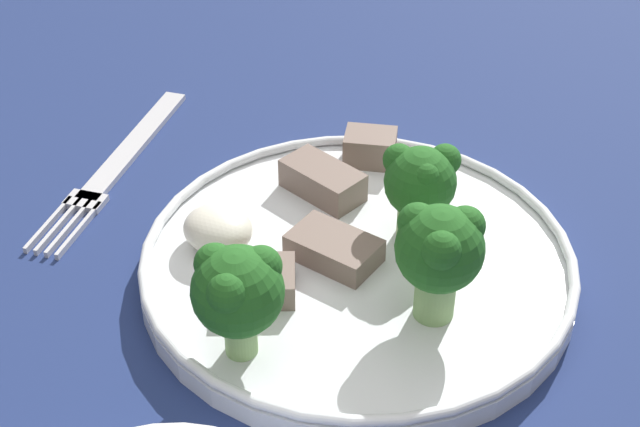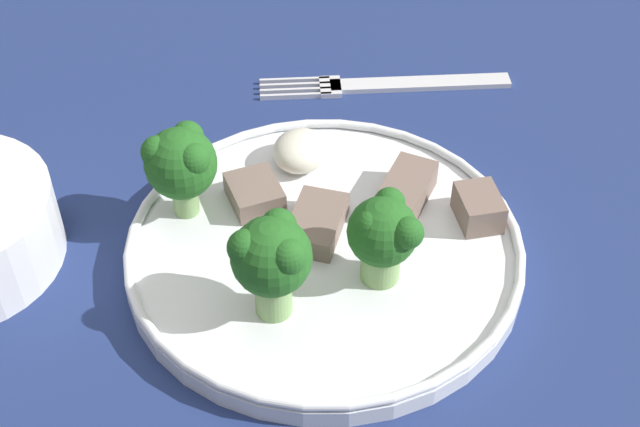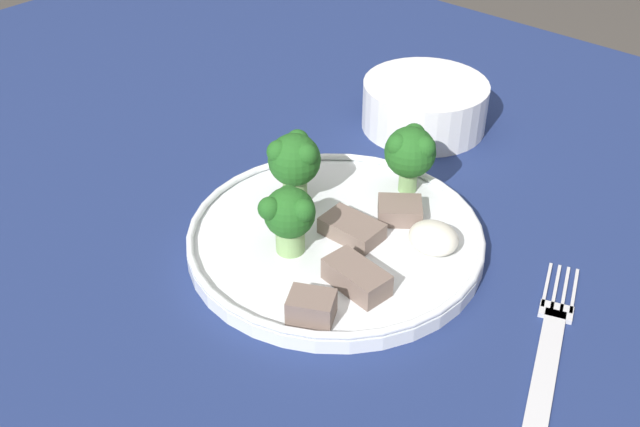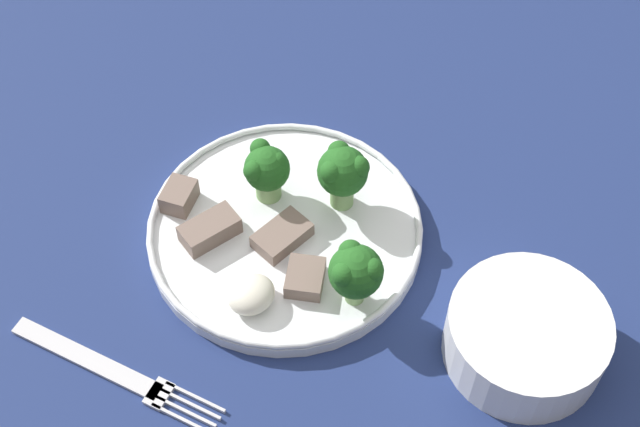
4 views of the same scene
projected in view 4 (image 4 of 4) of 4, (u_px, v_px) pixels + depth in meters
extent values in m
cube|color=navy|center=(258.00, 221.00, 0.81)|extent=(1.39, 1.14, 0.03)
cylinder|color=white|center=(283.00, 234.00, 0.78)|extent=(0.24, 0.24, 0.01)
torus|color=white|center=(282.00, 228.00, 0.77)|extent=(0.24, 0.24, 0.01)
cube|color=silver|center=(87.00, 359.00, 0.71)|extent=(0.06, 0.13, 0.00)
cube|color=silver|center=(159.00, 394.00, 0.69)|extent=(0.03, 0.02, 0.00)
cube|color=silver|center=(182.00, 419.00, 0.68)|extent=(0.02, 0.05, 0.00)
cube|color=silver|center=(186.00, 412.00, 0.68)|extent=(0.02, 0.05, 0.00)
cube|color=silver|center=(191.00, 405.00, 0.68)|extent=(0.02, 0.05, 0.00)
cube|color=silver|center=(195.00, 397.00, 0.69)|extent=(0.02, 0.05, 0.00)
cylinder|color=white|center=(526.00, 336.00, 0.69)|extent=(0.13, 0.13, 0.05)
cylinder|color=silver|center=(525.00, 338.00, 0.70)|extent=(0.10, 0.10, 0.04)
cylinder|color=#7FA866|center=(265.00, 184.00, 0.79)|extent=(0.02, 0.02, 0.02)
sphere|color=#215B1E|center=(264.00, 166.00, 0.77)|extent=(0.04, 0.04, 0.04)
sphere|color=#215B1E|center=(252.00, 166.00, 0.76)|extent=(0.02, 0.02, 0.02)
sphere|color=#215B1E|center=(276.00, 162.00, 0.76)|extent=(0.02, 0.02, 0.02)
sphere|color=#215B1E|center=(260.00, 149.00, 0.77)|extent=(0.02, 0.02, 0.02)
cylinder|color=#7FA866|center=(342.00, 192.00, 0.78)|extent=(0.02, 0.02, 0.03)
sphere|color=#215B1E|center=(343.00, 171.00, 0.75)|extent=(0.04, 0.04, 0.04)
sphere|color=#215B1E|center=(331.00, 172.00, 0.74)|extent=(0.02, 0.02, 0.02)
sphere|color=#215B1E|center=(358.00, 167.00, 0.74)|extent=(0.02, 0.02, 0.02)
sphere|color=#215B1E|center=(339.00, 152.00, 0.75)|extent=(0.02, 0.02, 0.02)
cylinder|color=#7FA866|center=(355.00, 290.00, 0.72)|extent=(0.02, 0.02, 0.02)
sphere|color=#215B1E|center=(356.00, 272.00, 0.70)|extent=(0.04, 0.04, 0.04)
sphere|color=#215B1E|center=(344.00, 274.00, 0.69)|extent=(0.02, 0.02, 0.02)
sphere|color=#215B1E|center=(373.00, 269.00, 0.69)|extent=(0.02, 0.02, 0.02)
sphere|color=#215B1E|center=(352.00, 251.00, 0.70)|extent=(0.02, 0.02, 0.02)
cube|color=#756056|center=(212.00, 232.00, 0.76)|extent=(0.05, 0.03, 0.02)
cube|color=#756056|center=(282.00, 236.00, 0.76)|extent=(0.05, 0.03, 0.01)
cube|color=#756056|center=(179.00, 196.00, 0.78)|extent=(0.04, 0.04, 0.02)
cube|color=#756056|center=(305.00, 278.00, 0.73)|extent=(0.05, 0.05, 0.02)
ellipsoid|color=silver|center=(251.00, 294.00, 0.72)|extent=(0.04, 0.04, 0.02)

